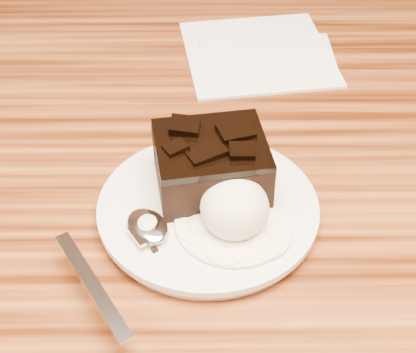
{
  "coord_description": "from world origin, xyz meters",
  "views": [
    {
      "loc": [
        0.07,
        -0.45,
        1.17
      ],
      "look_at": [
        0.07,
        -0.03,
        0.79
      ],
      "focal_mm": 56.59,
      "sensor_mm": 36.0,
      "label": 1
    }
  ],
  "objects_px": {
    "brownie": "(211,167)",
    "napkin": "(258,52)",
    "plate": "(208,211)",
    "spoon": "(148,227)",
    "ice_cream_scoop": "(235,207)"
  },
  "relations": [
    {
      "from": "plate",
      "to": "spoon",
      "type": "relative_size",
      "value": 1.1
    },
    {
      "from": "brownie",
      "to": "napkin",
      "type": "distance_m",
      "value": 0.26
    },
    {
      "from": "ice_cream_scoop",
      "to": "spoon",
      "type": "bearing_deg",
      "value": -173.8
    },
    {
      "from": "spoon",
      "to": "napkin",
      "type": "distance_m",
      "value": 0.32
    },
    {
      "from": "napkin",
      "to": "plate",
      "type": "bearing_deg",
      "value": -102.8
    },
    {
      "from": "spoon",
      "to": "plate",
      "type": "bearing_deg",
      "value": 0.67
    },
    {
      "from": "ice_cream_scoop",
      "to": "spoon",
      "type": "distance_m",
      "value": 0.07
    },
    {
      "from": "napkin",
      "to": "ice_cream_scoop",
      "type": "bearing_deg",
      "value": -97.69
    },
    {
      "from": "brownie",
      "to": "spoon",
      "type": "bearing_deg",
      "value": -133.46
    },
    {
      "from": "plate",
      "to": "napkin",
      "type": "height_order",
      "value": "plate"
    },
    {
      "from": "ice_cream_scoop",
      "to": "napkin",
      "type": "xyz_separation_m",
      "value": [
        0.04,
        0.3,
        -0.03
      ]
    },
    {
      "from": "plate",
      "to": "spoon",
      "type": "distance_m",
      "value": 0.06
    },
    {
      "from": "brownie",
      "to": "spoon",
      "type": "relative_size",
      "value": 0.54
    },
    {
      "from": "brownie",
      "to": "ice_cream_scoop",
      "type": "xyz_separation_m",
      "value": [
        0.02,
        -0.05,
        -0.0
      ]
    },
    {
      "from": "plate",
      "to": "spoon",
      "type": "xyz_separation_m",
      "value": [
        -0.05,
        -0.03,
        0.01
      ]
    }
  ]
}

